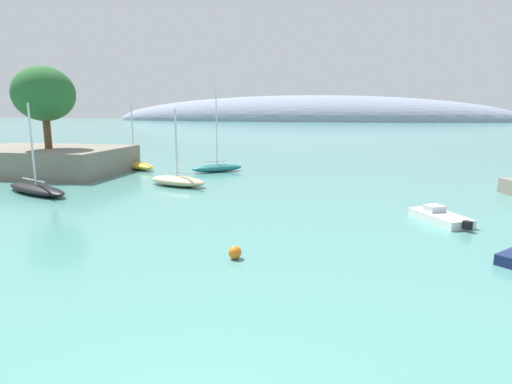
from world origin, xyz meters
The scene contains 9 objects.
shore_outcrop centered at (-29.59, 34.24, 1.39)m, with size 17.36×11.34×2.78m, color gray.
tree_clump_shore centered at (-28.02, 33.22, 8.46)m, with size 6.25×6.25×8.53m.
distant_ridge centered at (-20.60, 254.76, 0.00)m, with size 243.10×54.10×29.96m, color gray.
sailboat_sand_near_shore centered at (-12.01, 29.45, 0.51)m, with size 6.39×4.02×6.95m.
sailboat_teal_mid_mooring centered at (-11.04, 38.77, 0.50)m, with size 5.68×4.70×8.81m.
sailboat_black_outer_mooring centered at (-22.12, 23.55, 0.43)m, with size 8.26×5.30×7.43m.
sailboat_yellow_end_of_line centered at (-21.43, 39.32, 0.50)m, with size 7.60×5.98×7.46m.
motorboat_white_alongside_breakwater centered at (8.94, 20.79, 0.31)m, with size 3.43×4.52×0.93m.
mooring_buoy_orange centered at (-1.93, 11.62, 0.31)m, with size 0.63×0.63×0.63m, color orange.
Camera 1 is at (2.98, -7.00, 6.94)m, focal length 30.08 mm.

